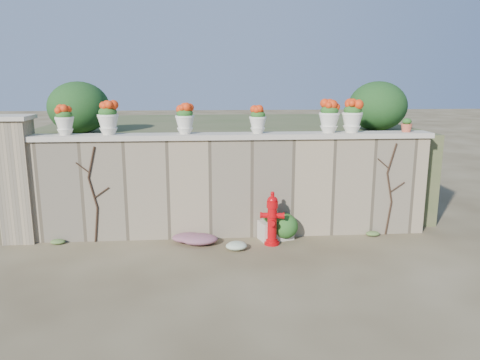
{
  "coord_description": "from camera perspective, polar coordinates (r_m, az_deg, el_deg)",
  "views": [
    {
      "loc": [
        -0.52,
        -7.38,
        3.18
      ],
      "look_at": [
        0.16,
        1.4,
        1.24
      ],
      "focal_mm": 35.0,
      "sensor_mm": 36.0,
      "label": 1
    }
  ],
  "objects": [
    {
      "name": "urn_pot_4",
      "position": [
        9.55,
        10.82,
        7.59
      ],
      "size": [
        0.41,
        0.41,
        0.64
      ],
      "color": "silver",
      "rests_on": "wall_cap"
    },
    {
      "name": "magenta_clump",
      "position": [
        9.25,
        -5.87,
        -6.97
      ],
      "size": [
        0.92,
        0.62,
        0.25
      ],
      "primitive_type": "ellipsoid",
      "color": "#AE227E",
      "rests_on": "ground"
    },
    {
      "name": "vine_right",
      "position": [
        9.96,
        17.82,
        -0.92
      ],
      "size": [
        0.6,
        0.04,
        1.91
      ],
      "color": "black",
      "rests_on": "ground"
    },
    {
      "name": "urn_pot_0",
      "position": [
        9.6,
        -20.61,
        6.8
      ],
      "size": [
        0.36,
        0.36,
        0.56
      ],
      "color": "silver",
      "rests_on": "wall_cap"
    },
    {
      "name": "terracotta_pot",
      "position": [
        10.1,
        19.65,
        6.24
      ],
      "size": [
        0.22,
        0.22,
        0.27
      ],
      "color": "#C5583C",
      "rests_on": "wall_cap"
    },
    {
      "name": "planter_box",
      "position": [
        9.43,
        4.38,
        -5.75
      ],
      "size": [
        0.73,
        0.55,
        0.54
      ],
      "rotation": [
        0.0,
        0.0,
        0.29
      ],
      "color": "beige",
      "rests_on": "ground"
    },
    {
      "name": "urn_pot_2",
      "position": [
        9.23,
        -6.75,
        7.36
      ],
      "size": [
        0.37,
        0.37,
        0.58
      ],
      "color": "silver",
      "rests_on": "wall_cap"
    },
    {
      "name": "wall_cap",
      "position": [
        9.27,
        -1.17,
        5.38
      ],
      "size": [
        8.1,
        0.52,
        0.1
      ],
      "primitive_type": "cube",
      "color": "beige",
      "rests_on": "stone_wall"
    },
    {
      "name": "urn_pot_5",
      "position": [
        9.68,
        13.52,
        7.54
      ],
      "size": [
        0.41,
        0.41,
        0.65
      ],
      "color": "silver",
      "rests_on": "wall_cap"
    },
    {
      "name": "stone_wall",
      "position": [
        9.45,
        -1.14,
        -0.95
      ],
      "size": [
        8.0,
        0.4,
        2.0
      ],
      "primitive_type": "cube",
      "color": "gray",
      "rests_on": "ground"
    },
    {
      "name": "ground",
      "position": [
        8.05,
        -0.37,
        -10.86
      ],
      "size": [
        80.0,
        80.0,
        0.0
      ],
      "primitive_type": "plane",
      "color": "#493C24",
      "rests_on": "ground"
    },
    {
      "name": "back_shrub_right",
      "position": [
        11.12,
        16.44,
        8.64
      ],
      "size": [
        1.3,
        1.3,
        1.1
      ],
      "primitive_type": "ellipsoid",
      "color": "#143814",
      "rests_on": "raised_fill"
    },
    {
      "name": "white_flowers",
      "position": [
        8.87,
        -0.31,
        -7.98
      ],
      "size": [
        0.52,
        0.42,
        0.19
      ],
      "primitive_type": "ellipsoid",
      "color": "white",
      "rests_on": "ground"
    },
    {
      "name": "urn_pot_1",
      "position": [
        9.4,
        -15.79,
        7.24
      ],
      "size": [
        0.4,
        0.4,
        0.63
      ],
      "color": "silver",
      "rests_on": "wall_cap"
    },
    {
      "name": "raised_fill",
      "position": [
        12.58,
        -1.97,
        2.4
      ],
      "size": [
        9.0,
        6.0,
        2.0
      ],
      "primitive_type": "cube",
      "color": "#384C23",
      "rests_on": "ground"
    },
    {
      "name": "back_shrub_left",
      "position": [
        10.74,
        -19.06,
        8.36
      ],
      "size": [
        1.3,
        1.3,
        1.1
      ],
      "primitive_type": "ellipsoid",
      "color": "#143814",
      "rests_on": "raised_fill"
    },
    {
      "name": "vine_left",
      "position": [
        9.48,
        -17.43,
        -1.55
      ],
      "size": [
        0.6,
        0.04,
        1.91
      ],
      "color": "black",
      "rests_on": "ground"
    },
    {
      "name": "urn_pot_3",
      "position": [
        9.28,
        2.19,
        7.32
      ],
      "size": [
        0.34,
        0.34,
        0.53
      ],
      "color": "silver",
      "rests_on": "wall_cap"
    },
    {
      "name": "green_shrub",
      "position": [
        9.4,
        5.57,
        -5.38
      ],
      "size": [
        0.67,
        0.61,
        0.64
      ],
      "primitive_type": "ellipsoid",
      "color": "#1E5119",
      "rests_on": "ground"
    },
    {
      "name": "fire_hydrant",
      "position": [
        9.05,
        3.94,
        -4.67
      ],
      "size": [
        0.46,
        0.32,
        1.05
      ],
      "rotation": [
        0.0,
        0.0,
        -0.16
      ],
      "color": "#B9070B",
      "rests_on": "ground"
    },
    {
      "name": "gate_pillar",
      "position": [
        10.06,
        -25.47,
        0.15
      ],
      "size": [
        0.72,
        0.72,
        2.48
      ],
      "color": "gray",
      "rests_on": "ground"
    }
  ]
}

